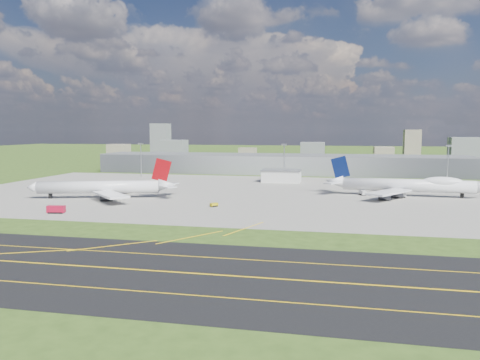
% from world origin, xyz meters
% --- Properties ---
extents(ground, '(1400.00, 1400.00, 0.00)m').
position_xyz_m(ground, '(0.00, 150.00, 0.00)').
color(ground, '#2E4917').
rests_on(ground, ground).
extents(taxiway, '(1400.00, 60.00, 0.06)m').
position_xyz_m(taxiway, '(0.00, -110.00, 0.03)').
color(taxiway, black).
rests_on(taxiway, ground).
extents(apron, '(360.00, 190.00, 0.08)m').
position_xyz_m(apron, '(10.00, 40.00, 0.04)').
color(apron, gray).
rests_on(apron, ground).
extents(terminal, '(300.00, 42.00, 15.00)m').
position_xyz_m(terminal, '(0.00, 165.00, 7.50)').
color(terminal, gray).
rests_on(terminal, ground).
extents(ops_building, '(26.00, 16.00, 8.00)m').
position_xyz_m(ops_building, '(10.00, 100.00, 4.00)').
color(ops_building, silver).
rests_on(ops_building, ground).
extents(mast_west, '(3.50, 2.00, 25.90)m').
position_xyz_m(mast_west, '(-100.00, 115.00, 17.71)').
color(mast_west, gray).
rests_on(mast_west, ground).
extents(mast_center, '(3.50, 2.00, 25.90)m').
position_xyz_m(mast_center, '(10.00, 115.00, 17.71)').
color(mast_center, gray).
rests_on(mast_center, ground).
extents(mast_east, '(3.50, 2.00, 25.90)m').
position_xyz_m(mast_east, '(120.00, 115.00, 17.71)').
color(mast_east, gray).
rests_on(mast_east, ground).
extents(airliner_red_twin, '(75.80, 57.90, 21.18)m').
position_xyz_m(airliner_red_twin, '(-72.49, 5.03, 5.64)').
color(airliner_red_twin, silver).
rests_on(airliner_red_twin, ground).
extents(airliner_blue_quad, '(82.69, 64.71, 21.58)m').
position_xyz_m(airliner_blue_quad, '(84.92, 45.22, 6.00)').
color(airliner_blue_quad, silver).
rests_on(airliner_blue_quad, ground).
extents(fire_truck, '(7.81, 3.92, 3.34)m').
position_xyz_m(fire_truck, '(-70.77, -41.04, 1.67)').
color(fire_truck, '#A50B28').
rests_on(fire_truck, ground).
extents(tug_yellow, '(3.94, 4.01, 1.78)m').
position_xyz_m(tug_yellow, '(-8.63, -10.14, 0.93)').
color(tug_yellow, '#C5AD0B').
rests_on(tug_yellow, ground).
extents(van_white_near, '(4.05, 5.71, 2.65)m').
position_xyz_m(van_white_near, '(61.50, 44.27, 1.33)').
color(van_white_near, silver).
rests_on(van_white_near, ground).
extents(van_white_far, '(4.67, 2.71, 2.31)m').
position_xyz_m(van_white_far, '(81.60, 39.09, 1.17)').
color(van_white_far, white).
rests_on(van_white_far, ground).
extents(bldg_far_w, '(24.00, 20.00, 18.00)m').
position_xyz_m(bldg_far_w, '(-220.00, 320.00, 9.00)').
color(bldg_far_w, gray).
rests_on(bldg_far_w, ground).
extents(bldg_w, '(28.00, 22.00, 24.00)m').
position_xyz_m(bldg_w, '(-140.00, 300.00, 12.00)').
color(bldg_w, slate).
rests_on(bldg_w, ground).
extents(bldg_cw, '(20.00, 18.00, 14.00)m').
position_xyz_m(bldg_cw, '(-60.00, 340.00, 7.00)').
color(bldg_cw, gray).
rests_on(bldg_cw, ground).
extents(bldg_c, '(26.00, 20.00, 22.00)m').
position_xyz_m(bldg_c, '(20.00, 310.00, 11.00)').
color(bldg_c, slate).
rests_on(bldg_c, ground).
extents(bldg_ce, '(22.00, 24.00, 16.00)m').
position_xyz_m(bldg_ce, '(100.00, 350.00, 8.00)').
color(bldg_ce, gray).
rests_on(bldg_ce, ground).
extents(bldg_e, '(30.00, 22.00, 28.00)m').
position_xyz_m(bldg_e, '(180.00, 320.00, 14.00)').
color(bldg_e, slate).
rests_on(bldg_e, ground).
extents(bldg_tall_w, '(22.00, 20.00, 44.00)m').
position_xyz_m(bldg_tall_w, '(-180.00, 360.00, 22.00)').
color(bldg_tall_w, slate).
rests_on(bldg_tall_w, ground).
extents(bldg_tall_e, '(20.00, 18.00, 36.00)m').
position_xyz_m(bldg_tall_e, '(140.00, 410.00, 18.00)').
color(bldg_tall_e, gray).
rests_on(bldg_tall_e, ground).
extents(tree_far_w, '(7.20, 7.20, 8.80)m').
position_xyz_m(tree_far_w, '(-200.00, 270.00, 5.18)').
color(tree_far_w, '#382314').
rests_on(tree_far_w, ground).
extents(tree_w, '(6.75, 6.75, 8.25)m').
position_xyz_m(tree_w, '(-110.00, 265.00, 4.86)').
color(tree_w, '#382314').
rests_on(tree_w, ground).
extents(tree_c, '(8.10, 8.10, 9.90)m').
position_xyz_m(tree_c, '(-20.00, 280.00, 5.84)').
color(tree_c, '#382314').
rests_on(tree_c, ground).
extents(tree_e, '(7.65, 7.65, 9.35)m').
position_xyz_m(tree_e, '(70.00, 275.00, 5.51)').
color(tree_e, '#382314').
rests_on(tree_e, ground).
extents(tree_far_e, '(6.30, 6.30, 7.70)m').
position_xyz_m(tree_far_e, '(160.00, 285.00, 4.53)').
color(tree_far_e, '#382314').
rests_on(tree_far_e, ground).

